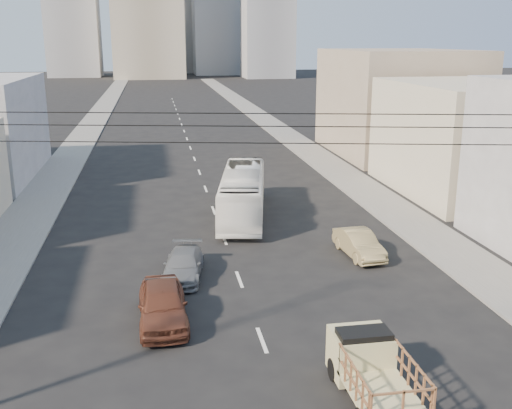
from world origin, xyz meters
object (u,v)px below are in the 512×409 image
object	(u,v)px
sedan_grey	(183,265)
sedan_brown	(163,304)
city_bus	(243,193)
sedan_tan	(359,244)
flatbed_pickup	(372,367)

from	to	relation	value
sedan_grey	sedan_brown	bearing A→B (deg)	-93.57
city_bus	sedan_tan	world-z (taller)	city_bus
city_bus	sedan_tan	distance (m)	9.58
city_bus	sedan_brown	size ratio (longest dim) A/B	2.32
flatbed_pickup	sedan_brown	size ratio (longest dim) A/B	0.93
sedan_tan	city_bus	bearing A→B (deg)	116.15
sedan_brown	sedan_grey	distance (m)	4.76
flatbed_pickup	sedan_tan	bearing A→B (deg)	72.59
sedan_brown	sedan_tan	distance (m)	11.92
sedan_brown	sedan_tan	size ratio (longest dim) A/B	1.16
city_bus	sedan_grey	xyz separation A→B (m)	(-4.29, -9.60, -0.90)
flatbed_pickup	sedan_grey	xyz separation A→B (m)	(-5.31, 11.00, -0.47)
flatbed_pickup	sedan_brown	world-z (taller)	flatbed_pickup
city_bus	sedan_grey	size ratio (longest dim) A/B	2.54
flatbed_pickup	city_bus	bearing A→B (deg)	92.84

